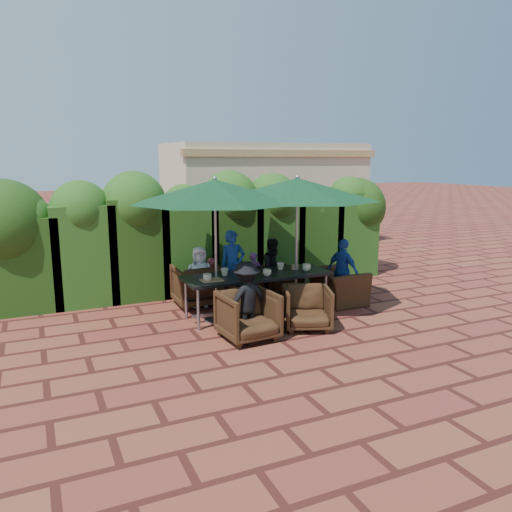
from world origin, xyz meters
name	(u,v)px	position (x,y,z in m)	size (l,w,h in m)	color
ground	(252,320)	(0.00, 0.00, 0.00)	(80.00, 80.00, 0.00)	maroon
dining_table	(257,278)	(0.20, 0.24, 0.68)	(2.60, 0.90, 0.75)	black
umbrella_left	(215,191)	(-0.57, 0.23, 2.21)	(2.78, 2.78, 2.46)	gray
umbrella_right	(297,189)	(0.98, 0.24, 2.21)	(2.91, 2.91, 2.46)	gray
chair_far_left	(197,283)	(-0.59, 1.26, 0.43)	(0.84, 0.78, 0.86)	black
chair_far_mid	(239,285)	(0.19, 1.07, 0.36)	(0.69, 0.65, 0.71)	black
chair_far_right	(282,280)	(1.14, 1.10, 0.35)	(0.68, 0.64, 0.70)	black
chair_near_left	(248,313)	(-0.42, -0.80, 0.41)	(0.80, 0.75, 0.83)	black
chair_near_right	(307,306)	(0.65, -0.75, 0.38)	(0.75, 0.70, 0.77)	black
chair_end_right	(338,281)	(1.91, 0.28, 0.44)	(1.00, 0.65, 0.88)	black
adult_far_left	(199,277)	(-0.55, 1.21, 0.57)	(0.56, 0.33, 1.13)	white
adult_far_mid	(233,266)	(0.14, 1.26, 0.70)	(0.50, 0.41, 1.39)	#1E49A4
adult_far_right	(274,268)	(0.96, 1.12, 0.60)	(0.58, 0.35, 1.20)	black
adult_near_left	(246,299)	(-0.39, -0.66, 0.59)	(0.76, 0.35, 1.19)	black
adult_end_right	(343,271)	(2.04, 0.30, 0.62)	(0.73, 0.37, 1.25)	#1E49A4
child_left	(212,280)	(-0.26, 1.36, 0.43)	(0.31, 0.25, 0.87)	#DD4E61
child_right	(254,275)	(0.64, 1.36, 0.45)	(0.33, 0.26, 0.90)	#AD54B6
pedestrian_a	(244,231)	(1.57, 4.07, 0.93)	(1.73, 0.62, 1.86)	green
pedestrian_b	(282,230)	(2.79, 4.34, 0.85)	(0.82, 0.50, 1.71)	#DD4E61
pedestrian_c	(292,226)	(3.09, 4.31, 0.94)	(1.21, 0.55, 1.89)	gray
cup_a	(207,277)	(-0.76, 0.11, 0.81)	(0.15, 0.15, 0.12)	beige
cup_b	(225,272)	(-0.36, 0.36, 0.81)	(0.14, 0.14, 0.13)	beige
cup_c	(267,272)	(0.30, 0.04, 0.81)	(0.15, 0.15, 0.12)	beige
cup_d	(280,266)	(0.73, 0.39, 0.81)	(0.14, 0.14, 0.13)	beige
cup_e	(306,267)	(1.12, 0.10, 0.81)	(0.16, 0.16, 0.13)	beige
ketchup_bottle	(251,270)	(0.08, 0.24, 0.83)	(0.04, 0.04, 0.17)	#B20C0A
sauce_bottle	(254,268)	(0.17, 0.33, 0.83)	(0.04, 0.04, 0.17)	#4C230C
serving_tray	(212,280)	(-0.69, 0.10, 0.76)	(0.35, 0.25, 0.02)	#A97A51
number_block_left	(250,272)	(0.04, 0.21, 0.80)	(0.12, 0.06, 0.10)	tan
number_block_right	(295,267)	(0.99, 0.29, 0.80)	(0.12, 0.06, 0.10)	tan
hedge_wall	(197,227)	(-0.22, 2.32, 1.35)	(9.10, 1.60, 2.52)	#1B390F
building	(264,195)	(3.50, 6.99, 1.61)	(6.20, 3.08, 3.20)	beige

